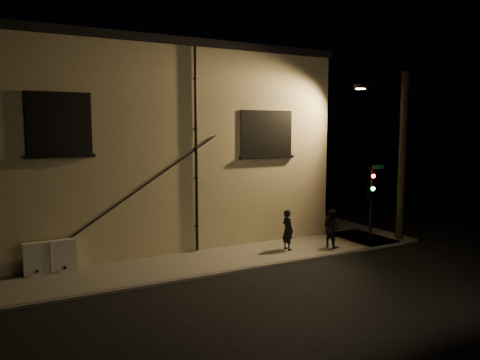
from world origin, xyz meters
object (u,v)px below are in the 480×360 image
traffic_signal (370,191)px  streetlamp_pole (400,154)px  utility_cabinet (50,257)px  pedestrian_b (331,228)px  pedestrian_a (288,230)px

traffic_signal → streetlamp_pole: 2.40m
traffic_signal → streetlamp_pole: (1.79, -0.00, 1.61)m
utility_cabinet → pedestrian_b: size_ratio=1.06×
pedestrian_b → streetlamp_pole: 4.79m
utility_cabinet → traffic_signal: bearing=-9.7°
traffic_signal → streetlamp_pole: bearing=-0.0°
pedestrian_b → streetlamp_pole: bearing=-105.3°
utility_cabinet → streetlamp_pole: (14.74, -2.21, 3.37)m
pedestrian_a → streetlamp_pole: size_ratio=0.22×
pedestrian_a → traffic_signal: size_ratio=0.49×
traffic_signal → streetlamp_pole: size_ratio=0.45×
pedestrian_a → streetlamp_pole: 6.42m
utility_cabinet → traffic_signal: size_ratio=0.51×
pedestrian_a → pedestrian_b: 1.99m
pedestrian_b → utility_cabinet: bearing=70.0°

